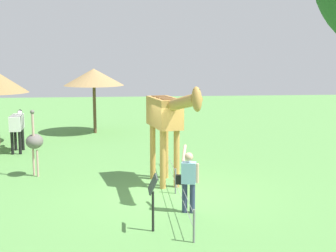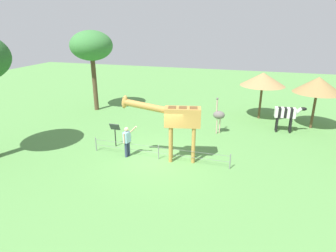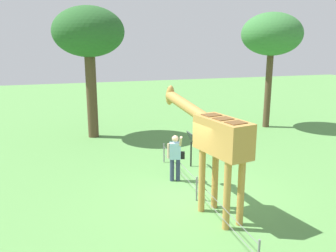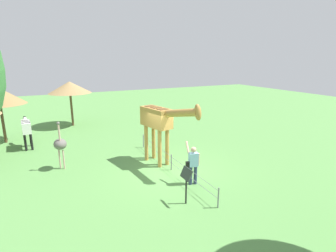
# 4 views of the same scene
# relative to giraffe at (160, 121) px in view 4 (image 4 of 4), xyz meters

# --- Properties ---
(ground_plane) EXTENTS (60.00, 60.00, 0.00)m
(ground_plane) POSITION_rel_giraffe_xyz_m (0.83, 0.02, -2.14)
(ground_plane) COLOR #568E47
(giraffe) EXTENTS (3.80, 1.27, 3.27)m
(giraffe) POSITION_rel_giraffe_xyz_m (0.00, 0.00, 0.00)
(giraffe) COLOR #BC8942
(giraffe) RESTS_ON ground_plane
(visitor) EXTENTS (0.72, 0.59, 1.69)m
(visitor) POSITION_rel_giraffe_xyz_m (2.44, 0.30, -1.24)
(visitor) COLOR navy
(visitor) RESTS_ON ground_plane
(zebra) EXTENTS (1.82, 0.52, 1.66)m
(zebra) POSITION_rel_giraffe_xyz_m (-5.45, -5.71, -0.98)
(zebra) COLOR black
(zebra) RESTS_ON ground_plane
(ostrich) EXTENTS (0.70, 0.56, 2.25)m
(ostrich) POSITION_rel_giraffe_xyz_m (-1.53, -4.27, -0.97)
(ostrich) COLOR #CC9E93
(ostrich) RESTS_ON ground_plane
(shade_hut_near) EXTENTS (3.03, 3.03, 3.29)m
(shade_hut_near) POSITION_rel_giraffe_xyz_m (-9.70, -2.80, 0.71)
(shade_hut_near) COLOR brown
(shade_hut_near) RESTS_ON ground_plane
(info_sign) EXTENTS (0.56, 0.21, 1.32)m
(info_sign) POSITION_rel_giraffe_xyz_m (3.60, -0.68, -1.19)
(info_sign) COLOR black
(info_sign) RESTS_ON ground_plane
(wire_fence) EXTENTS (7.05, 0.05, 0.75)m
(wire_fence) POSITION_rel_giraffe_xyz_m (0.83, 0.16, -1.74)
(wire_fence) COLOR slate
(wire_fence) RESTS_ON ground_plane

